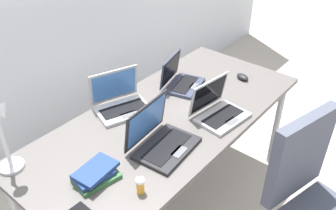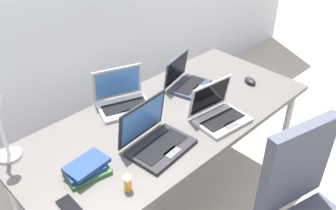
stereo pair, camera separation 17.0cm
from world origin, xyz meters
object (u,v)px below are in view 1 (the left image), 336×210
object	(u,v)px
book_stack	(95,174)
computer_mouse	(243,77)
laptop_back_right	(121,102)
pill_bottle	(140,186)
laptop_near_lamp	(161,139)
laptop_front_left	(218,110)
desk_lamp	(5,138)
laptop_near_mouse	(181,80)

from	to	relation	value
book_stack	computer_mouse	bearing A→B (deg)	-2.29
laptop_back_right	pill_bottle	bearing A→B (deg)	-126.74
book_stack	laptop_back_right	bearing A→B (deg)	34.28
laptop_near_lamp	laptop_front_left	xyz separation A→B (m)	(0.41, -0.08, -0.00)
laptop_front_left	book_stack	bearing A→B (deg)	168.32
desk_lamp	book_stack	xyz separation A→B (m)	(0.21, -0.34, -0.17)
laptop_near_lamp	computer_mouse	bearing A→B (deg)	1.98
desk_lamp	book_stack	distance (m)	0.43
desk_lamp	computer_mouse	world-z (taller)	desk_lamp
laptop_near_lamp	laptop_near_mouse	distance (m)	0.62
laptop_near_mouse	computer_mouse	size ratio (longest dim) A/B	3.26
desk_lamp	laptop_near_mouse	world-z (taller)	desk_lamp
laptop_front_left	pill_bottle	bearing A→B (deg)	-175.74
laptop_near_lamp	laptop_back_right	world-z (taller)	laptop_near_lamp
laptop_near_lamp	pill_bottle	distance (m)	0.32
laptop_near_lamp	pill_bottle	xyz separation A→B (m)	(-0.29, -0.13, -0.01)
laptop_near_lamp	laptop_front_left	distance (m)	0.42
laptop_near_lamp	pill_bottle	size ratio (longest dim) A/B	4.42
pill_bottle	laptop_near_lamp	bearing A→B (deg)	24.50
desk_lamp	laptop_near_lamp	xyz separation A→B (m)	(0.57, -0.42, -0.15)
desk_lamp	laptop_near_mouse	xyz separation A→B (m)	(1.12, -0.12, -0.16)
pill_bottle	book_stack	size ratio (longest dim) A/B	0.36
laptop_near_lamp	laptop_near_mouse	xyz separation A→B (m)	(0.54, 0.30, -0.01)
desk_lamp	laptop_near_mouse	distance (m)	1.13
laptop_near_lamp	desk_lamp	bearing A→B (deg)	143.91
laptop_front_left	book_stack	size ratio (longest dim) A/B	1.43
laptop_back_right	laptop_near_mouse	bearing A→B (deg)	-13.97
laptop_near_mouse	laptop_near_lamp	bearing A→B (deg)	-151.34
pill_bottle	laptop_near_mouse	bearing A→B (deg)	27.25
book_stack	laptop_near_lamp	bearing A→B (deg)	-12.38
desk_lamp	computer_mouse	size ratio (longest dim) A/B	4.17
laptop_front_left	book_stack	world-z (taller)	laptop_front_left
laptop_near_lamp	laptop_front_left	bearing A→B (deg)	-11.05
laptop_front_left	book_stack	distance (m)	0.79
laptop_front_left	laptop_back_right	world-z (taller)	laptop_back_right
laptop_near_mouse	pill_bottle	xyz separation A→B (m)	(-0.84, -0.43, -0.00)
laptop_back_right	pill_bottle	distance (m)	0.67
laptop_back_right	desk_lamp	bearing A→B (deg)	179.07
laptop_near_mouse	laptop_front_left	bearing A→B (deg)	-109.45
laptop_front_left	laptop_back_right	bearing A→B (deg)	121.72
desk_lamp	computer_mouse	xyz separation A→B (m)	(1.45, -0.39, -0.18)
desk_lamp	laptop_near_mouse	bearing A→B (deg)	-6.09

